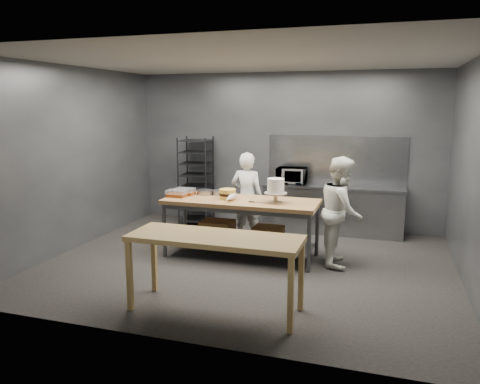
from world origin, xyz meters
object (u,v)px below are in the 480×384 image
(frosted_cake_stand, at_px, (276,188))
(layer_cake, at_px, (228,194))
(speed_rack, at_px, (196,181))
(chef_behind, at_px, (247,198))
(microwave, at_px, (291,176))
(near_counter, at_px, (215,243))
(chef_right, at_px, (341,211))
(work_table, at_px, (240,221))

(frosted_cake_stand, distance_m, layer_cake, 0.80)
(speed_rack, height_order, chef_behind, speed_rack)
(chef_behind, xyz_separation_m, microwave, (0.56, 1.07, 0.26))
(frosted_cake_stand, bearing_deg, speed_rack, 138.10)
(frosted_cake_stand, bearing_deg, near_counter, -97.57)
(near_counter, height_order, microwave, microwave)
(speed_rack, relative_size, layer_cake, 6.76)
(chef_right, distance_m, microwave, 2.09)
(work_table, relative_size, near_counter, 1.20)
(chef_behind, height_order, microwave, chef_behind)
(chef_behind, xyz_separation_m, frosted_cake_stand, (0.72, -0.88, 0.36))
(work_table, xyz_separation_m, frosted_cake_stand, (0.58, -0.06, 0.58))
(microwave, relative_size, layer_cake, 2.09)
(near_counter, bearing_deg, work_table, 99.49)
(work_table, xyz_separation_m, speed_rack, (-1.51, 1.81, 0.28))
(chef_behind, relative_size, layer_cake, 6.11)
(speed_rack, height_order, microwave, speed_rack)
(near_counter, height_order, chef_right, chef_right)
(chef_behind, relative_size, microwave, 2.92)
(work_table, bearing_deg, chef_right, 5.30)
(microwave, distance_m, frosted_cake_stand, 1.96)
(chef_behind, xyz_separation_m, layer_cake, (-0.06, -0.84, 0.21))
(near_counter, bearing_deg, speed_rack, 115.90)
(speed_rack, bearing_deg, near_counter, -64.10)
(frosted_cake_stand, bearing_deg, chef_right, 12.22)
(speed_rack, relative_size, chef_behind, 1.11)
(work_table, relative_size, speed_rack, 1.37)
(microwave, bearing_deg, frosted_cake_stand, -85.39)
(near_counter, distance_m, speed_rack, 4.21)
(chef_behind, relative_size, frosted_cake_stand, 4.27)
(layer_cake, bearing_deg, work_table, 5.53)
(near_counter, bearing_deg, chef_right, 60.18)
(chef_behind, bearing_deg, speed_rack, -31.92)
(speed_rack, relative_size, frosted_cake_stand, 4.73)
(near_counter, relative_size, layer_cake, 7.72)
(speed_rack, distance_m, layer_cake, 2.25)
(layer_cake, bearing_deg, speed_rack, 125.58)
(frosted_cake_stand, bearing_deg, chef_behind, 129.14)
(work_table, bearing_deg, microwave, 77.33)
(near_counter, relative_size, microwave, 3.69)
(speed_rack, bearing_deg, frosted_cake_stand, -41.90)
(chef_behind, bearing_deg, chef_right, 162.09)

